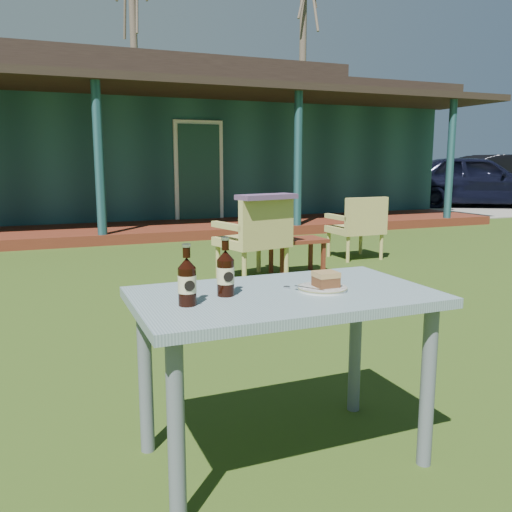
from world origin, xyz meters
name	(u,v)px	position (x,y,z in m)	size (l,w,h in m)	color
ground	(186,342)	(0.00, 0.00, 0.00)	(80.00, 80.00, 0.00)	#334916
pavilion	(75,145)	(0.00, 9.39, 1.61)	(15.80, 8.30, 3.45)	#1A3E44
gravel_strip	(467,205)	(10.50, 8.50, 0.01)	(9.00, 6.00, 0.02)	gray
tree_mid	(135,70)	(3.00, 18.50, 4.75)	(0.28, 0.28, 9.50)	brown
tree_right	(303,55)	(9.50, 17.00, 5.50)	(0.28, 0.28, 11.00)	brown
car_near	(474,181)	(10.26, 8.06, 0.72)	(1.70, 4.23, 1.44)	black
car_far	(504,179)	(12.34, 8.98, 0.72)	(1.52, 4.37, 1.44)	black
cafe_table	(284,317)	(0.00, -1.60, 0.62)	(1.20, 0.70, 0.72)	gray
plate	(322,288)	(0.16, -1.63, 0.73)	(0.20, 0.20, 0.01)	silver
cake_slice	(326,279)	(0.18, -1.63, 0.77)	(0.09, 0.09, 0.06)	#52301A
fork	(309,288)	(0.10, -1.64, 0.74)	(0.01, 0.14, 0.00)	silver
cola_bottle_near	(226,272)	(-0.24, -1.56, 0.81)	(0.07, 0.07, 0.23)	black
cola_bottle_far	(187,281)	(-0.41, -1.65, 0.81)	(0.07, 0.07, 0.23)	black
bottle_cap	(287,287)	(0.04, -1.54, 0.72)	(0.03, 0.03, 0.01)	silver
armchair_left	(257,235)	(1.22, 1.67, 0.49)	(0.76, 0.73, 0.87)	tan
armchair_right	(359,224)	(2.90, 2.35, 0.45)	(0.60, 0.57, 0.80)	tan
floral_throw	(267,197)	(1.26, 1.50, 0.89)	(0.63, 0.24, 0.05)	#5B3E63
side_table	(297,244)	(1.76, 1.80, 0.34)	(0.60, 0.40, 0.40)	#5F2617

